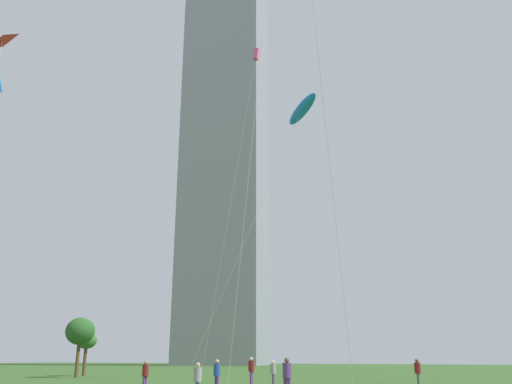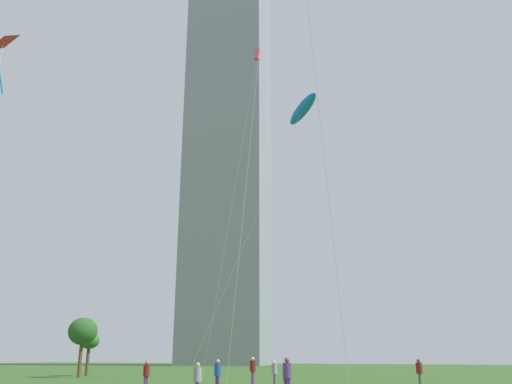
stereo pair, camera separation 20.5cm
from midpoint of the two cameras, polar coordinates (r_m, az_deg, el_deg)
The scene contains 13 objects.
person_standing_0 at distance 25.60m, azimuth -6.58°, elevation -19.37°, with size 0.36×0.36×1.64m.
person_standing_1 at distance 27.00m, azimuth 3.14°, elevation -19.07°, with size 0.41×0.41×1.86m.
person_standing_2 at distance 37.11m, azimuth 1.70°, elevation -18.80°, with size 0.37×0.37×1.66m.
person_standing_3 at distance 33.29m, azimuth -12.05°, elevation -18.61°, with size 0.37×0.37×1.67m.
person_standing_4 at distance 31.77m, azimuth -4.44°, elevation -18.91°, with size 0.39×0.39×1.75m.
person_standing_5 at distance 39.31m, azimuth -0.66°, elevation -18.55°, with size 0.42×0.42×1.87m.
person_standing_6 at distance 37.40m, azimuth 16.91°, elevation -17.99°, with size 0.39×0.39×1.78m.
kite_flying_1 at distance 32.78m, azimuth 4.80°, elevation 8.82°, with size 9.05×4.11×16.79m.
kite_flying_3 at distance 36.02m, azimuth -25.99°, elevation 13.82°, with size 6.12×4.97×20.59m.
kite_flying_4 at distance 47.25m, azimuth -0.15°, elevation 14.32°, with size 4.56×0.87×27.56m.
park_tree_0 at distance 60.91m, azimuth -17.93°, elevation -15.10°, with size 2.11×2.11×4.40m.
park_tree_1 at distance 56.27m, azimuth -18.56°, elevation -14.10°, with size 2.79×2.79×5.61m.
distant_highrise_0 at distance 141.77m, azimuth -3.38°, elevation 3.95°, with size 20.39×16.28×106.79m, color gray.
Camera 1 is at (11.60, -14.00, 1.88)m, focal length 37.04 mm.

